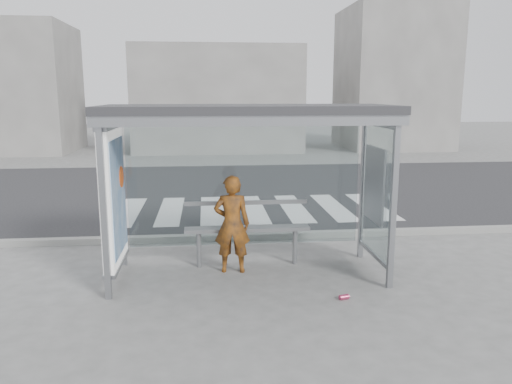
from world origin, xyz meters
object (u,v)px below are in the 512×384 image
bus_shelter (223,148)px  bench (247,229)px  person (232,224)px  soda_can (344,297)px

bus_shelter → bench: size_ratio=2.09×
person → soda_can: size_ratio=11.71×
person → bench: (0.26, 0.29, -0.16)m
person → bus_shelter: bearing=53.5°
bus_shelter → bench: 1.49m
bench → soda_can: size_ratio=15.32×
person → bench: size_ratio=0.76×
person → soda_can: 2.08m
bus_shelter → person: size_ratio=2.73×
bus_shelter → soda_can: bearing=-35.0°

